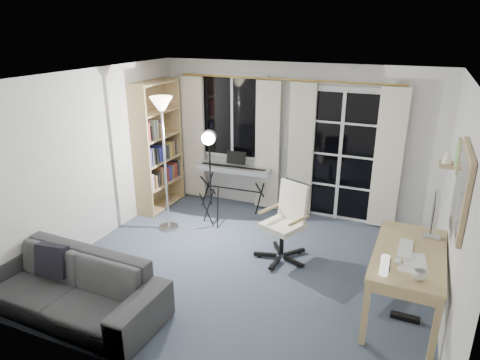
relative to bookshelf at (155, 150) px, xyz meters
name	(u,v)px	position (x,y,z in m)	size (l,w,h in m)	color
floor	(246,268)	(2.13, -1.26, -1.01)	(4.50, 4.00, 0.02)	#3D4959
window	(233,116)	(1.08, 0.72, 0.50)	(1.20, 0.08, 1.40)	white
french_door	(340,156)	(2.88, 0.72, 0.02)	(1.32, 0.09, 2.11)	white
curtains	(283,147)	(1.99, 0.62, 0.09)	(3.60, 0.07, 2.13)	gold
bookshelf	(155,150)	(0.00, 0.00, 0.00)	(0.35, 0.98, 2.11)	tan
torchiere_lamp	(163,125)	(0.61, -0.67, 0.61)	(0.36, 0.36, 2.00)	#B2B2B7
keyboard_piano	(234,169)	(1.22, 0.44, -0.32)	(1.25, 0.64, 0.90)	black
studio_light	(209,149)	(1.18, -0.37, 0.24)	(0.34, 0.35, 1.55)	black
office_chair	(288,215)	(2.51, -0.76, -0.40)	(0.71, 0.72, 1.03)	black
desk	(409,260)	(4.01, -1.44, -0.35)	(0.72, 1.40, 0.74)	tan
monitor	(435,213)	(4.20, -0.99, 0.02)	(0.18, 0.53, 0.46)	silver
desk_clutter	(400,276)	(3.94, -1.67, -0.42)	(0.45, 0.84, 0.94)	white
mug	(420,274)	(4.11, -1.94, -0.20)	(0.12, 0.10, 0.12)	silver
wall_mirror	(462,189)	(4.35, -1.61, 0.55)	(0.04, 0.94, 0.74)	tan
framed_print	(459,156)	(4.36, -0.71, 0.60)	(0.03, 0.42, 0.32)	tan
wall_shelf	(447,160)	(4.29, -0.21, 0.41)	(0.16, 0.30, 0.18)	tan
sofa	(66,278)	(0.70, -2.81, -0.58)	(2.15, 0.69, 0.83)	#333336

